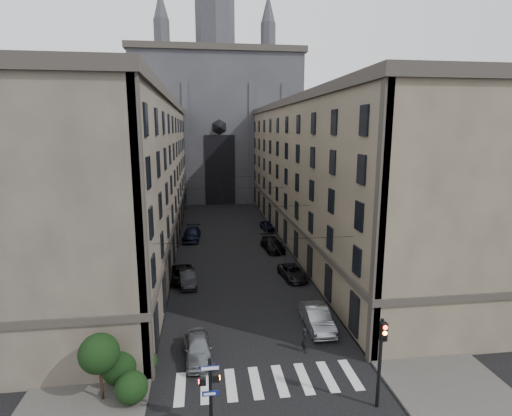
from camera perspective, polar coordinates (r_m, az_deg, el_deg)
name	(u,v)px	position (r m, az deg, el deg)	size (l,w,h in m)	color
sidewalk_left	(152,244)	(54.92, -14.69, -5.02)	(7.00, 80.00, 0.15)	#383533
sidewalk_right	(306,238)	(56.30, 7.10, -4.34)	(7.00, 80.00, 0.15)	#383533
zebra_crossing	(268,381)	(26.40, 1.71, -23.52)	(11.00, 3.20, 0.01)	beige
building_left	(124,175)	(53.62, -18.30, 4.50)	(13.60, 60.60, 18.85)	#494138
building_right	(328,172)	(55.41, 10.28, 5.08)	(13.60, 60.60, 18.85)	brown
gothic_tower	(217,117)	(91.48, -5.62, 12.83)	(35.00, 23.00, 58.00)	#2D2D33
pedestrian_signal_left	(210,389)	(21.95, -6.56, -24.27)	(1.02, 0.38, 4.00)	black
traffic_light_right	(381,353)	(23.64, 17.42, -19.15)	(0.34, 0.50, 5.20)	black
shrub_cluster	(117,366)	(25.67, -19.23, -20.52)	(3.90, 4.40, 3.90)	black
tram_wires	(230,190)	(52.74, -3.72, 2.64)	(14.00, 60.00, 0.43)	black
car_left_near	(198,348)	(28.33, -8.28, -19.17)	(1.82, 4.53, 1.54)	slate
car_left_midnear	(188,278)	(40.23, -9.75, -9.85)	(1.52, 4.36, 1.44)	black
car_left_midfar	(182,274)	(41.55, -10.54, -9.25)	(2.23, 4.83, 1.34)	black
car_left_far	(192,234)	(55.91, -9.19, -3.72)	(2.29, 5.64, 1.64)	black
car_right_near	(317,318)	(32.06, 8.70, -15.27)	(1.74, 5.00, 1.65)	gray
car_right_midnear	(293,272)	(41.54, 5.29, -9.14)	(2.16, 4.68, 1.30)	black
car_right_midfar	(272,244)	(50.72, 2.36, -5.17)	(2.19, 5.39, 1.56)	black
car_right_far	(267,226)	(60.87, 1.59, -2.52)	(1.54, 3.84, 1.31)	black
pedestrian	(305,340)	(29.00, 6.96, -18.17)	(0.62, 0.41, 1.71)	black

